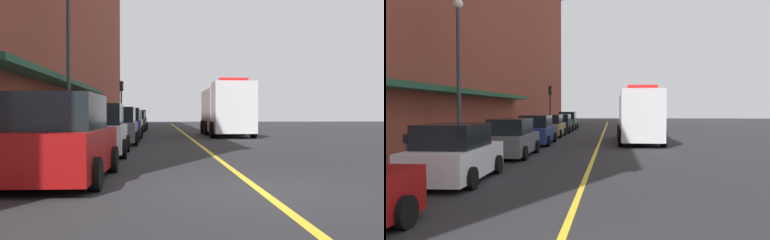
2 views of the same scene
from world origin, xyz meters
The scene contains 16 objects.
ground_plane centered at (0.00, 25.00, 0.00)m, with size 112.00×112.00×0.00m, color #232326.
sidewalk_left centered at (-6.20, 25.00, 0.07)m, with size 2.40×70.00×0.15m, color #ADA8A0.
lane_center_stripe centered at (0.00, 25.00, 0.00)m, with size 0.16×70.00×0.01m, color gold.
brick_building_left centered at (-13.53, 24.00, 9.97)m, with size 13.43×64.00×19.93m.
parked_car_1 centered at (-4.00, 7.34, 0.83)m, with size 2.18×4.25×1.78m.
parked_car_2 centered at (-3.85, 13.35, 0.83)m, with size 2.05×4.47×1.77m.
parked_car_3 centered at (-3.92, 19.46, 0.85)m, with size 2.18×4.89×1.82m.
parked_car_4 centered at (-4.03, 25.78, 0.82)m, with size 2.05×4.44×1.75m.
parked_car_5 centered at (-3.93, 31.08, 0.79)m, with size 1.99×4.77×1.69m.
parked_car_6 centered at (-4.04, 36.98, 0.87)m, with size 2.15×4.83×1.87m.
box_truck centered at (2.58, 21.53, 1.72)m, with size 2.81×8.74×3.62m.
parking_meter_0 centered at (-5.35, 29.88, 1.06)m, with size 0.14×0.18×1.33m.
parking_meter_1 centered at (-5.35, 28.73, 1.06)m, with size 0.14×0.18×1.33m.
parking_meter_2 centered at (-5.35, 6.92, 1.06)m, with size 0.14×0.18×1.33m.
street_lamp_left centered at (-5.95, 12.28, 4.40)m, with size 0.44×0.44×6.94m.
traffic_light_near centered at (-5.29, 32.83, 3.16)m, with size 0.38×0.36×4.30m.
Camera 2 is at (0.89, -3.98, 2.27)m, focal length 35.40 mm.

